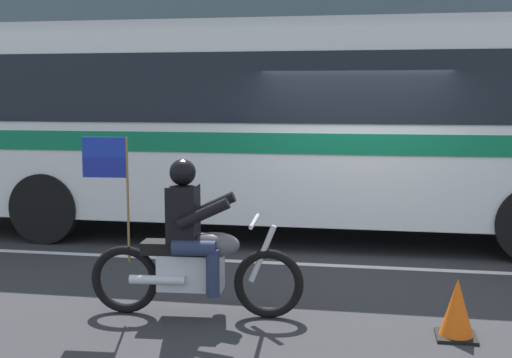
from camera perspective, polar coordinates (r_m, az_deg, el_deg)
ground_plane at (r=9.33m, az=8.20°, el=-6.44°), size 60.00×60.00×0.00m
sidewalk_curb at (r=14.33m, az=8.95°, el=-1.36°), size 28.00×3.80×0.15m
lane_center_stripe at (r=8.75m, az=8.06°, el=-7.34°), size 26.60×0.14×0.01m
transit_bus at (r=10.33m, az=3.72°, el=5.50°), size 11.70×2.63×3.22m
motorcycle_with_rider at (r=6.69m, az=-5.37°, el=-6.00°), size 2.19×0.64×1.78m
traffic_cone at (r=6.42m, az=16.69°, el=-10.63°), size 0.36×0.36×0.55m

